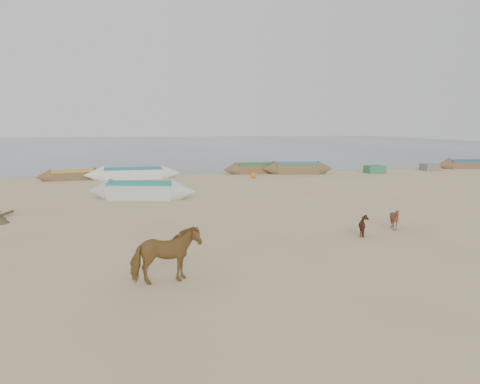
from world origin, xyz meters
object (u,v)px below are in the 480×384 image
Objects in this scene: cow_adult at (166,255)px; calf_front at (395,219)px; calf_right at (365,226)px; near_canoe at (142,190)px.

cow_adult reaches higher than calf_front.
near_canoe is (-7.73, 10.69, 0.10)m from calf_right.
cow_adult is at bearing -72.39° from near_canoe.
cow_adult reaches higher than near_canoe.
calf_front reaches higher than calf_right.
near_canoe is (-0.25, 14.19, -0.27)m from cow_adult.
cow_adult is 10.04m from calf_front.
near_canoe is at bearing 35.50° from calf_right.
near_canoe reaches higher than calf_right.
calf_right is (-1.63, -0.70, -0.06)m from calf_front.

